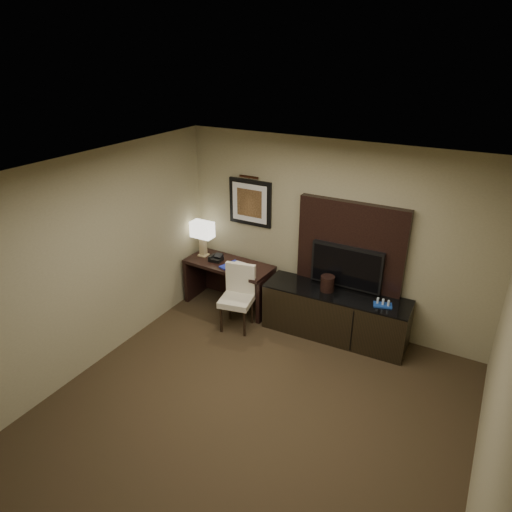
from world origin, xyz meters
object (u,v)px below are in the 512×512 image
Objects in this scene: credenza at (335,314)px; table_lamp at (203,238)px; desk_chair at (237,300)px; minibar_tray at (383,303)px; desk at (229,284)px; ice_bucket at (327,283)px; tv at (347,267)px; desk_phone at (216,258)px.

table_lamp is (-2.26, 0.05, 0.70)m from credenza.
minibar_tray is at bearing 1.77° from desk_chair.
ice_bucket reaches higher than desk.
tv is 0.70m from minibar_tray.
ice_bucket is (1.83, 0.02, 0.02)m from desk_phone.
tv is 4.23× the size of minibar_tray.
ice_bucket is (2.11, -0.05, -0.24)m from table_lamp.
tv reaches higher than credenza.
tv reaches higher than desk_phone.
desk_chair is at bearing -40.27° from desk_phone.
minibar_tray is (2.40, -0.04, 0.37)m from desk.
desk_chair is (-1.31, -0.50, 0.11)m from credenza.
ice_bucket reaches higher than credenza.
desk_phone reaches higher than minibar_tray.
tv is 4.62× the size of ice_bucket.
desk_chair is at bearing -166.66° from minibar_tray.
ice_bucket is at bearing -3.59° from desk_phone.
tv reaches higher than desk.
desk_phone is at bearing -12.89° from table_lamp.
desk_phone is at bearing -179.42° from ice_bucket.
ice_bucket is at bearing -1.24° from table_lamp.
desk is 0.67m from desk_chair.
desk_chair reaches higher than desk_phone.
desk is at bearing -173.97° from tv.
tv reaches higher than desk_chair.
ice_bucket reaches higher than desk_phone.
table_lamp is 0.39m from desk_phone.
table_lamp is (-0.50, 0.05, 0.68)m from desk.
desk is 1.92m from tv.
table_lamp reaches higher than desk_phone.
tv is 2.05m from desk_phone.
desk_phone is (-2.02, -0.21, -0.24)m from tv.
ice_bucket is at bearing 178.31° from credenza.
desk_phone is (0.28, -0.06, -0.26)m from table_lamp.
credenza is 10.48× the size of desk_phone.
desk_chair is (-1.36, -0.69, -0.56)m from tv.
tv is 0.35m from ice_bucket.
minibar_tray is at bearing 1.72° from desk.
desk_chair is 2.03m from minibar_tray.
desk_chair is at bearing -156.83° from ice_bucket.
minibar_tray is at bearing -1.63° from table_lamp.
credenza is 2.36m from table_lamp.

